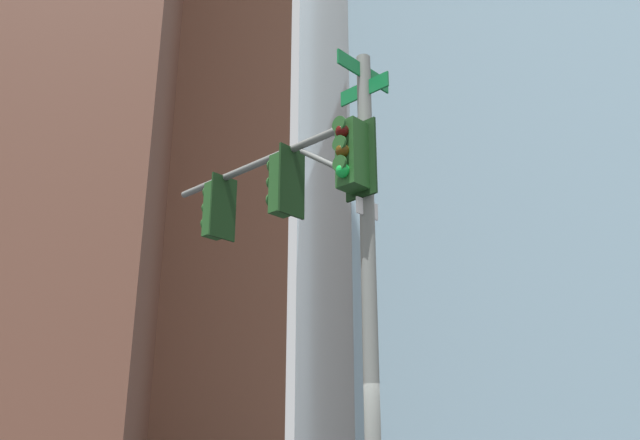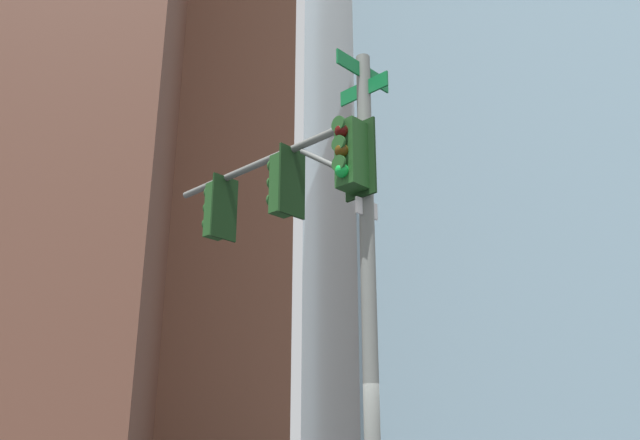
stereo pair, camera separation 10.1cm
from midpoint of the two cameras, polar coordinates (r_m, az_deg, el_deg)
signal_pole_assembly at (r=10.12m, az=-0.79°, el=0.43°), size 4.00×3.21×7.34m
building_brick_midblock at (r=44.81m, az=-14.41°, el=5.85°), size 20.56×16.71×40.77m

